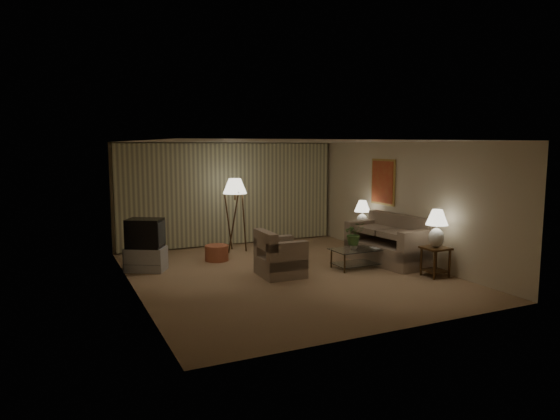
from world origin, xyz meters
The scene contains 16 objects.
ground centered at (0.00, 0.00, 0.00)m, with size 7.00×7.00×0.00m, color tan.
room_shell centered at (0.02, 1.51, 1.75)m, with size 6.04×7.02×2.72m.
sofa centered at (2.50, -0.08, 0.42)m, with size 2.13×1.40×0.85m.
armchair centered at (-0.15, -0.06, 0.37)m, with size 0.92×0.87×0.74m.
side_table_near centered at (2.65, -1.43, 0.40)m, with size 0.48×0.48×0.60m.
side_table_far centered at (2.65, 1.17, 0.40)m, with size 0.48×0.41×0.60m.
table_lamp_near centered at (2.65, -1.43, 1.05)m, with size 0.44×0.44×0.76m.
table_lamp_far centered at (2.65, 1.17, 1.00)m, with size 0.39×0.39×0.68m.
coffee_table centered at (1.68, -0.18, 0.28)m, with size 1.23×0.67×0.41m.
tv_cabinet centered at (-2.55, 1.49, 0.25)m, with size 0.95×0.84×0.50m, color #B0B0B3.
crt_tv centered at (-2.55, 1.49, 0.80)m, with size 0.86×0.79×0.61m, color black.
floor_lamp centered at (-0.17, 2.55, 0.95)m, with size 0.59×0.59×1.82m.
ottoman centered at (-0.91, 1.77, 0.18)m, with size 0.53×0.53×0.36m, color #AC593A.
vase centered at (1.53, -0.18, 0.50)m, with size 0.16×0.16×0.17m, color white.
flowers centered at (1.53, -0.18, 0.83)m, with size 0.44×0.38×0.49m, color #40662D.
book centered at (1.93, -0.28, 0.42)m, with size 0.17×0.24×0.02m, color olive.
Camera 1 is at (-4.32, -8.99, 2.62)m, focal length 32.00 mm.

